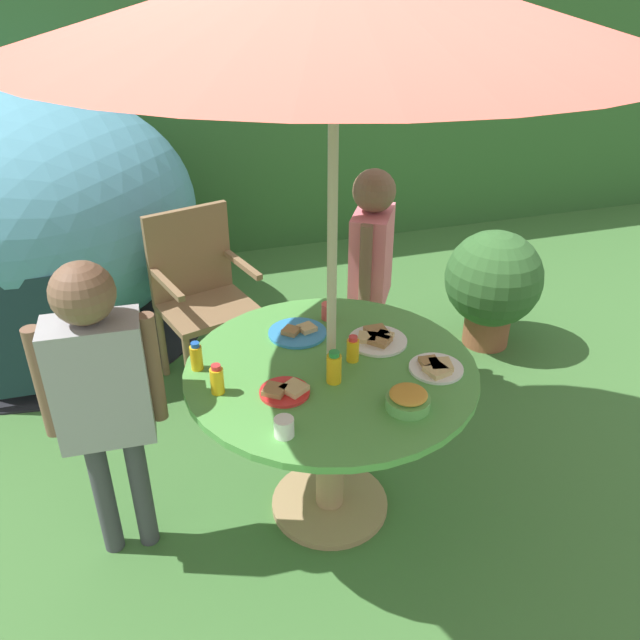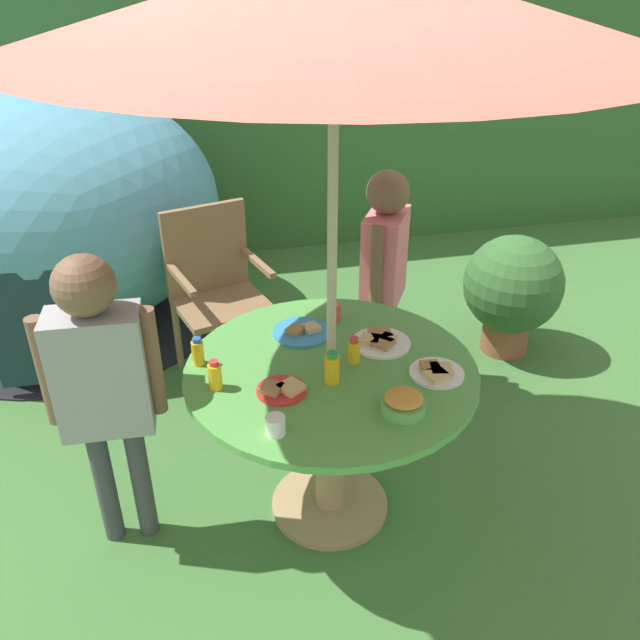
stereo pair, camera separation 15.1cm
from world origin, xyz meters
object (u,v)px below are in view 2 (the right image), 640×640
object	(u,v)px
wooden_chair	(215,284)
juice_bottle_far_right	(332,368)
plate_near_right	(282,389)
potted_plant	(512,288)
cup_near	(275,425)
dome_tent	(58,208)
snack_bowl	(403,403)
juice_bottle_center_front	(198,352)
juice_bottle_mid_right	(354,351)
plate_center_back	(381,341)
plate_far_left	(302,331)
child_in_pink_shirt	(385,258)
child_in_grey_shirt	(101,373)
plate_near_left	(437,372)
cup_far	(334,312)
garden_table	(331,405)
juice_bottle_mid_left	(215,375)

from	to	relation	value
wooden_chair	juice_bottle_far_right	distance (m)	1.39
wooden_chair	plate_near_right	xyz separation A→B (m)	(0.14, -1.35, 0.21)
potted_plant	cup_near	size ratio (longest dim) A/B	10.84
dome_tent	snack_bowl	xyz separation A→B (m)	(1.42, -2.46, 0.04)
dome_tent	plate_near_right	size ratio (longest dim) A/B	11.29
juice_bottle_center_front	juice_bottle_mid_right	world-z (taller)	juice_bottle_center_front
wooden_chair	plate_center_back	size ratio (longest dim) A/B	3.98
plate_far_left	juice_bottle_center_front	world-z (taller)	juice_bottle_center_front
snack_bowl	plate_far_left	distance (m)	0.65
child_in_pink_shirt	juice_bottle_far_right	bearing A→B (deg)	1.77
plate_center_back	juice_bottle_mid_right	size ratio (longest dim) A/B	2.23
plate_center_back	juice_bottle_mid_right	distance (m)	0.18
plate_near_right	cup_near	distance (m)	0.24
child_in_pink_shirt	juice_bottle_center_front	distance (m)	1.19
child_in_grey_shirt	juice_bottle_far_right	distance (m)	0.84
plate_far_left	plate_near_left	xyz separation A→B (m)	(0.44, -0.42, 0.00)
potted_plant	juice_bottle_mid_right	distance (m)	1.67
child_in_grey_shirt	cup_far	xyz separation A→B (m)	(0.96, 0.32, -0.04)
wooden_chair	plate_near_right	bearing A→B (deg)	-100.28
garden_table	juice_bottle_far_right	distance (m)	0.27
dome_tent	cup_far	distance (m)	2.22
plate_center_back	juice_bottle_mid_right	xyz separation A→B (m)	(-0.15, -0.10, 0.04)
juice_bottle_mid_left	plate_center_back	bearing A→B (deg)	12.95
snack_bowl	juice_bottle_mid_left	world-z (taller)	juice_bottle_mid_left
wooden_chair	cup_far	size ratio (longest dim) A/B	13.27
dome_tent	cup_far	world-z (taller)	dome_tent
child_in_pink_shirt	plate_far_left	world-z (taller)	child_in_pink_shirt
juice_bottle_far_right	juice_bottle_mid_right	xyz separation A→B (m)	(0.12, 0.12, -0.01)
juice_bottle_far_right	juice_bottle_center_front	xyz separation A→B (m)	(-0.48, 0.24, -0.01)
child_in_grey_shirt	juice_bottle_far_right	xyz separation A→B (m)	(0.83, -0.14, -0.01)
juice_bottle_mid_left	plate_near_left	bearing A→B (deg)	-7.37
plate_near_right	juice_bottle_center_front	bearing A→B (deg)	137.59
wooden_chair	plate_near_left	bearing A→B (deg)	-77.96
juice_bottle_center_front	cup_near	world-z (taller)	juice_bottle_center_front
plate_near_left	juice_bottle_mid_left	xyz separation A→B (m)	(-0.83, 0.11, 0.04)
garden_table	plate_far_left	world-z (taller)	plate_far_left
potted_plant	cup_near	distance (m)	2.17
child_in_pink_shirt	plate_near_left	distance (m)	0.97
juice_bottle_far_right	plate_near_left	bearing A→B (deg)	-6.60
potted_plant	juice_bottle_mid_right	size ratio (longest dim) A/B	6.74
plate_near_left	juice_bottle_center_front	distance (m)	0.92
wooden_chair	plate_near_left	world-z (taller)	wooden_chair
dome_tent	child_in_grey_shirt	bearing A→B (deg)	-77.78
juice_bottle_far_right	juice_bottle_mid_right	size ratio (longest dim) A/B	1.20
juice_bottle_mid_right	juice_bottle_mid_left	bearing A→B (deg)	-174.20
plate_center_back	plate_near_left	bearing A→B (deg)	-62.44
plate_near_left	juice_bottle_mid_left	world-z (taller)	juice_bottle_mid_left
potted_plant	child_in_pink_shirt	distance (m)	0.98
juice_bottle_mid_right	plate_near_left	bearing A→B (deg)	-29.74
juice_bottle_center_front	cup_far	distance (m)	0.65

